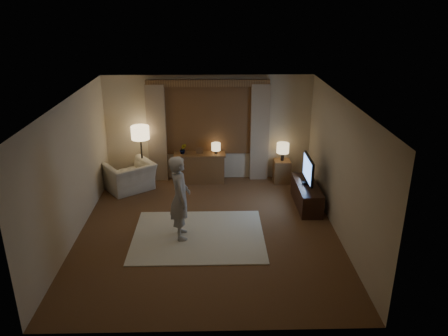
{
  "coord_description": "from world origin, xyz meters",
  "views": [
    {
      "loc": [
        0.13,
        -7.52,
        4.28
      ],
      "look_at": [
        0.33,
        0.6,
        1.1
      ],
      "focal_mm": 35.0,
      "sensor_mm": 36.0,
      "label": 1
    }
  ],
  "objects_px": {
    "tv_stand": "(306,195)",
    "person": "(180,198)",
    "sideboard": "(200,168)",
    "side_table": "(282,171)",
    "armchair": "(130,177)"
  },
  "relations": [
    {
      "from": "sideboard",
      "to": "side_table",
      "type": "bearing_deg",
      "value": -1.42
    },
    {
      "from": "side_table",
      "to": "person",
      "type": "distance_m",
      "value": 3.56
    },
    {
      "from": "tv_stand",
      "to": "person",
      "type": "relative_size",
      "value": 0.86
    },
    {
      "from": "tv_stand",
      "to": "person",
      "type": "height_order",
      "value": "person"
    },
    {
      "from": "side_table",
      "to": "tv_stand",
      "type": "height_order",
      "value": "side_table"
    },
    {
      "from": "armchair",
      "to": "person",
      "type": "relative_size",
      "value": 0.64
    },
    {
      "from": "armchair",
      "to": "side_table",
      "type": "distance_m",
      "value": 3.69
    },
    {
      "from": "sideboard",
      "to": "armchair",
      "type": "distance_m",
      "value": 1.71
    },
    {
      "from": "sideboard",
      "to": "person",
      "type": "bearing_deg",
      "value": -96.0
    },
    {
      "from": "tv_stand",
      "to": "person",
      "type": "distance_m",
      "value": 3.02
    },
    {
      "from": "person",
      "to": "side_table",
      "type": "bearing_deg",
      "value": -49.27
    },
    {
      "from": "side_table",
      "to": "person",
      "type": "bearing_deg",
      "value": -130.99
    },
    {
      "from": "sideboard",
      "to": "tv_stand",
      "type": "relative_size",
      "value": 0.86
    },
    {
      "from": "side_table",
      "to": "tv_stand",
      "type": "bearing_deg",
      "value": -75.47
    },
    {
      "from": "armchair",
      "to": "tv_stand",
      "type": "relative_size",
      "value": 0.74
    }
  ]
}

